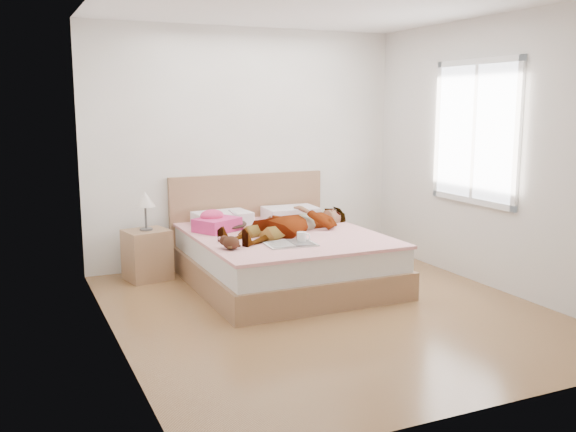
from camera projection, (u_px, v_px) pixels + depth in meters
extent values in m
plane|color=#523019|center=(328.00, 310.00, 5.59)|extent=(4.00, 4.00, 0.00)
imported|color=white|center=(293.00, 219.00, 6.45)|extent=(1.82, 1.31, 0.24)
ellipsoid|color=black|center=(225.00, 224.00, 6.64)|extent=(0.49, 0.58, 0.08)
cube|color=silver|center=(233.00, 212.00, 6.60)|extent=(0.07, 0.09, 0.05)
plane|color=white|center=(331.00, 0.00, 5.14)|extent=(4.00, 4.00, 0.00)
plane|color=silver|center=(246.00, 147.00, 7.16)|extent=(3.60, 0.00, 3.60)
plane|color=silver|center=(498.00, 191.00, 3.57)|extent=(3.60, 0.00, 3.60)
plane|color=silver|center=(109.00, 171.00, 4.63)|extent=(0.00, 4.00, 4.00)
plane|color=silver|center=(497.00, 155.00, 6.09)|extent=(0.00, 4.00, 4.00)
cube|color=white|center=(475.00, 132.00, 6.31)|extent=(0.02, 1.10, 1.30)
cube|color=silver|center=(518.00, 135.00, 5.79)|extent=(0.04, 0.06, 1.42)
cube|color=silver|center=(438.00, 130.00, 6.83)|extent=(0.04, 0.06, 1.42)
cube|color=silver|center=(472.00, 200.00, 6.43)|extent=(0.04, 1.22, 0.06)
cube|color=silver|center=(479.00, 61.00, 6.20)|extent=(0.04, 1.22, 0.06)
cube|color=silver|center=(475.00, 132.00, 6.31)|extent=(0.03, 0.04, 1.30)
cube|color=brown|center=(284.00, 270.00, 6.42)|extent=(1.78, 2.08, 0.26)
cube|color=silver|center=(284.00, 247.00, 6.38)|extent=(1.70, 2.00, 0.22)
cube|color=silver|center=(284.00, 235.00, 6.35)|extent=(1.74, 2.04, 0.03)
cube|color=brown|center=(248.00, 218.00, 7.26)|extent=(1.80, 0.07, 1.00)
cube|color=white|center=(222.00, 218.00, 6.83)|extent=(0.61, 0.44, 0.13)
cube|color=silver|center=(291.00, 213.00, 7.15)|extent=(0.60, 0.43, 0.13)
cube|color=#D5398C|center=(217.00, 225.00, 6.45)|extent=(0.52, 0.49, 0.13)
ellipsoid|color=#FA4473|center=(212.00, 216.00, 6.46)|extent=(0.27, 0.21, 0.12)
cube|color=silver|center=(291.00, 244.00, 5.83)|extent=(0.46, 0.33, 0.01)
cube|color=white|center=(279.00, 244.00, 5.79)|extent=(0.24, 0.31, 0.02)
cube|color=#252525|center=(302.00, 242.00, 5.86)|extent=(0.24, 0.31, 0.02)
cylinder|color=white|center=(302.00, 237.00, 5.91)|extent=(0.10, 0.10, 0.10)
torus|color=white|center=(307.00, 237.00, 5.92)|extent=(0.07, 0.03, 0.07)
cylinder|color=black|center=(302.00, 233.00, 5.90)|extent=(0.09, 0.09, 0.00)
ellipsoid|color=black|center=(231.00, 243.00, 5.64)|extent=(0.19, 0.20, 0.12)
ellipsoid|color=beige|center=(232.00, 242.00, 5.63)|extent=(0.10, 0.11, 0.06)
sphere|color=black|center=(224.00, 240.00, 5.69)|extent=(0.09, 0.09, 0.09)
sphere|color=pink|center=(219.00, 238.00, 5.68)|extent=(0.03, 0.03, 0.03)
sphere|color=pink|center=(225.00, 237.00, 5.73)|extent=(0.03, 0.03, 0.03)
ellipsoid|color=#311C0D|center=(230.00, 247.00, 5.58)|extent=(0.05, 0.06, 0.03)
ellipsoid|color=#321B0E|center=(238.00, 246.00, 5.66)|extent=(0.05, 0.06, 0.03)
cube|color=olive|center=(147.00, 255.00, 6.54)|extent=(0.49, 0.45, 0.51)
cylinder|color=#505050|center=(146.00, 229.00, 6.49)|extent=(0.15, 0.15, 0.02)
cylinder|color=#4E4E4E|center=(146.00, 217.00, 6.47)|extent=(0.03, 0.03, 0.26)
cone|color=silver|center=(145.00, 199.00, 6.44)|extent=(0.24, 0.24, 0.15)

